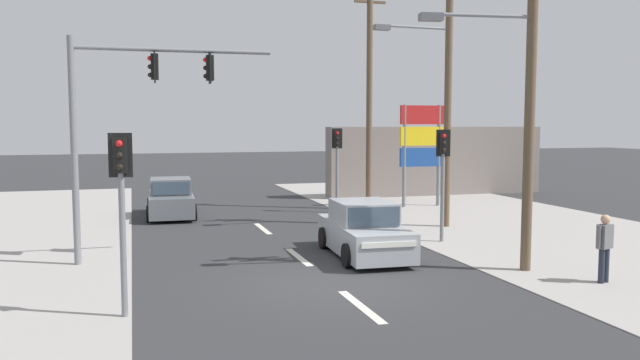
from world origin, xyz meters
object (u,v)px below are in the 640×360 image
utility_pole_foreground_right (525,82)px  sedan_receding_far (171,199)px  utility_pole_background_right (369,89)px  pedestrian_at_kerb (605,245)px  pedestal_signal_far_median (337,156)px  pedestal_signal_right_kerb (443,166)px  utility_pole_midground_right (445,80)px  shopping_plaza_sign (422,141)px  traffic_signal_mast (125,108)px  sedan_kerbside_parked (364,231)px  pedestal_signal_left_kerb (121,193)px

utility_pole_foreground_right → sedan_receding_far: size_ratio=2.05×
utility_pole_background_right → pedestrian_at_kerb: (0.60, -13.59, -4.34)m
pedestal_signal_far_median → pedestal_signal_right_kerb: bearing=-81.6°
utility_pole_midground_right → pedestal_signal_far_median: size_ratio=2.77×
utility_pole_foreground_right → sedan_receding_far: 15.15m
pedestal_signal_far_median → shopping_plaza_sign: (4.25, 0.70, 0.57)m
utility_pole_midground_right → traffic_signal_mast: size_ratio=1.64×
pedestal_signal_right_kerb → sedan_kerbside_parked: pedestal_signal_right_kerb is taller
traffic_signal_mast → sedan_receding_far: 9.16m
pedestal_signal_right_kerb → utility_pole_background_right: bearing=85.9°
shopping_plaza_sign → utility_pole_midground_right: bearing=-108.1°
pedestal_signal_left_kerb → utility_pole_midground_right: bearing=35.6°
utility_pole_foreground_right → pedestal_signal_right_kerb: utility_pole_foreground_right is taller
shopping_plaza_sign → sedan_receding_far: bearing=179.2°
sedan_receding_far → traffic_signal_mast: bearing=-100.9°
utility_pole_background_right → pedestal_signal_right_kerb: 8.36m
shopping_plaza_sign → pedestrian_at_kerb: 14.05m
pedestal_signal_right_kerb → sedan_receding_far: pedestal_signal_right_kerb is taller
utility_pole_background_right → pedestal_signal_far_median: (-1.65, -0.54, -2.85)m
traffic_signal_mast → pedestal_signal_right_kerb: (9.48, 0.19, -1.73)m
pedestrian_at_kerb → pedestal_signal_left_kerb: bearing=177.1°
pedestal_signal_far_median → shopping_plaza_sign: 4.35m
pedestal_signal_right_kerb → pedestrian_at_kerb: size_ratio=2.18×
utility_pole_foreground_right → shopping_plaza_sign: (3.14, 12.11, -1.78)m
sedan_kerbside_parked → pedestrian_at_kerb: bearing=-46.7°
shopping_plaza_sign → utility_pole_background_right: bearing=-176.6°
pedestal_signal_left_kerb → pedestal_signal_far_median: same height
utility_pole_midground_right → traffic_signal_mast: utility_pole_midground_right is taller
utility_pole_background_right → sedan_receding_far: utility_pole_background_right is taller
utility_pole_midground_right → sedan_kerbside_parked: 7.50m
traffic_signal_mast → pedestal_signal_far_median: traffic_signal_mast is taller
sedan_kerbside_parked → pedestal_signal_left_kerb: bearing=-148.1°
traffic_signal_mast → sedan_receding_far: bearing=79.1°
pedestal_signal_far_median → sedan_kerbside_parked: (-2.03, -8.51, -1.71)m
utility_pole_background_right → pedestal_signal_left_kerb: 16.76m
traffic_signal_mast → pedestal_signal_left_kerb: 5.33m
sedan_receding_far → sedan_kerbside_parked: bearing=-63.0°
utility_pole_midground_right → sedan_kerbside_parked: size_ratio=2.28×
utility_pole_midground_right → pedestal_signal_right_kerb: (-1.41, -2.62, -2.87)m
utility_pole_midground_right → traffic_signal_mast: 11.31m
traffic_signal_mast → sedan_kerbside_parked: bearing=-9.2°
utility_pole_foreground_right → utility_pole_midground_right: size_ratio=0.90×
pedestal_signal_far_median → shopping_plaza_sign: bearing=9.3°
pedestal_signal_left_kerb → pedestal_signal_right_kerb: bearing=28.7°
pedestal_signal_left_kerb → utility_pole_background_right: bearing=52.2°
sedan_kerbside_parked → sedan_receding_far: bearing=117.0°
utility_pole_background_right → sedan_kerbside_parked: utility_pole_background_right is taller
utility_pole_background_right → utility_pole_midground_right: bearing=-80.8°
utility_pole_foreground_right → sedan_receding_far: utility_pole_foreground_right is taller
utility_pole_background_right → sedan_kerbside_parked: bearing=-112.1°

